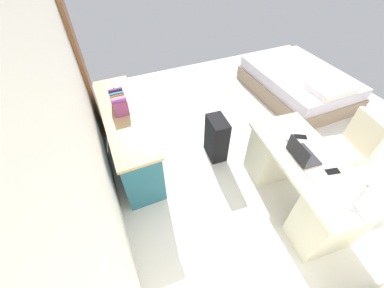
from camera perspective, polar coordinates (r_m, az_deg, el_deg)
name	(u,v)px	position (r m, az deg, el deg)	size (l,w,h in m)	color
ground_plane	(263,143)	(3.83, 16.42, 0.14)	(5.52, 5.52, 0.00)	silver
wall_back	(74,97)	(2.28, -26.25, 9.96)	(4.21, 0.10, 2.89)	white
door_wooden	(82,63)	(3.85, -24.68, 17.04)	(0.88, 0.05, 2.04)	brown
desk	(300,181)	(2.98, 24.17, -7.97)	(1.50, 0.81, 0.76)	beige
office_chair	(343,153)	(3.50, 32.15, -1.72)	(0.54, 0.54, 0.94)	black
credenza	(128,136)	(3.33, -14.91, 1.81)	(1.80, 0.48, 0.77)	#235B6B
bed	(298,84)	(4.97, 23.77, 12.99)	(1.91, 1.41, 0.58)	gray
suitcase_black	(216,138)	(3.31, 5.82, 1.37)	(0.36, 0.22, 0.64)	black
laptop	(301,154)	(2.67, 24.48, -2.12)	(0.33, 0.25, 0.21)	#333338
computer_mouse	(289,138)	(2.84, 22.03, 1.24)	(0.06, 0.10, 0.03)	white
cell_phone_near_laptop	(333,171)	(2.71, 30.38, -5.60)	(0.07, 0.14, 0.01)	black
cell_phone_by_mouse	(300,137)	(2.93, 24.29, 1.62)	(0.07, 0.14, 0.01)	black
desk_lamp	(362,184)	(2.36, 35.39, -7.83)	(0.16, 0.11, 0.34)	silver
book_row	(119,102)	(3.10, -16.98, 9.47)	(0.31, 0.17, 0.23)	#903F72
figurine_small	(114,90)	(3.45, -18.00, 11.99)	(0.08, 0.08, 0.11)	red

